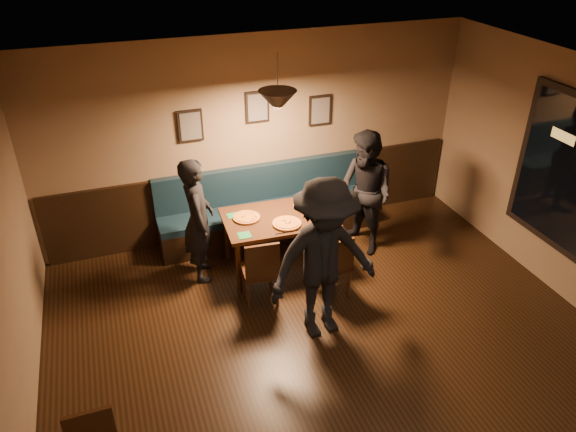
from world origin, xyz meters
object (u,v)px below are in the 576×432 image
(chair_near_right, at_px, (332,264))
(diner_left, at_px, (198,220))
(diner_front, at_px, (324,260))
(chair_near_left, at_px, (260,269))
(tabasco_bottle, at_px, (320,208))
(soda_glass, at_px, (331,217))
(booth_bench, at_px, (265,206))
(diner_right, at_px, (365,194))
(dining_table, at_px, (279,242))

(chair_near_right, height_order, diner_left, diner_left)
(diner_front, bearing_deg, chair_near_left, 120.13)
(chair_near_right, relative_size, tabasco_bottle, 8.03)
(chair_near_right, relative_size, soda_glass, 6.26)
(booth_bench, xyz_separation_m, chair_near_right, (0.36, -1.52, -0.08))
(diner_left, bearing_deg, chair_near_right, -114.73)
(chair_near_left, height_order, diner_left, diner_left)
(chair_near_left, height_order, diner_right, diner_right)
(diner_right, distance_m, diner_front, 1.79)
(chair_near_right, relative_size, diner_front, 0.45)
(soda_glass, bearing_deg, diner_right, 28.69)
(diner_right, distance_m, tabasco_bottle, 0.68)
(booth_bench, xyz_separation_m, dining_table, (-0.06, -0.76, -0.13))
(soda_glass, height_order, tabasco_bottle, soda_glass)
(chair_near_right, bearing_deg, soda_glass, 63.11)
(booth_bench, bearing_deg, tabasco_bottle, -58.86)
(chair_near_left, xyz_separation_m, chair_near_right, (0.86, -0.15, -0.03))
(chair_near_left, distance_m, diner_front, 1.01)
(diner_left, height_order, diner_front, diner_front)
(booth_bench, relative_size, soda_glass, 22.16)
(diner_right, relative_size, diner_front, 0.91)
(booth_bench, height_order, chair_near_right, booth_bench)
(chair_near_right, distance_m, diner_left, 1.71)
(chair_near_right, bearing_deg, tabasco_bottle, 73.67)
(dining_table, distance_m, tabasco_bottle, 0.69)
(diner_front, height_order, soda_glass, diner_front)
(dining_table, height_order, tabasco_bottle, tabasco_bottle)
(dining_table, relative_size, tabasco_bottle, 13.21)
(chair_near_right, distance_m, soda_glass, 0.60)
(dining_table, distance_m, diner_left, 1.10)
(dining_table, xyz_separation_m, diner_right, (1.22, 0.02, 0.48))
(chair_near_right, height_order, soda_glass, soda_glass)
(soda_glass, bearing_deg, diner_left, 163.62)
(chair_near_right, distance_m, diner_front, 0.86)
(diner_right, height_order, tabasco_bottle, diner_right)
(chair_near_left, bearing_deg, diner_left, 131.46)
(chair_near_right, height_order, diner_right, diner_right)
(diner_left, xyz_separation_m, diner_right, (2.21, -0.11, 0.04))
(booth_bench, distance_m, tabasco_bottle, 0.98)
(chair_near_left, distance_m, soda_glass, 1.12)
(diner_left, height_order, soda_glass, diner_left)
(diner_front, bearing_deg, booth_bench, 85.80)
(diner_right, height_order, diner_front, diner_front)
(dining_table, height_order, diner_right, diner_right)
(diner_front, bearing_deg, tabasco_bottle, 65.21)
(chair_near_left, relative_size, chair_near_right, 1.07)
(diner_left, height_order, diner_right, diner_right)
(soda_glass, bearing_deg, chair_near_right, -110.82)
(diner_right, bearing_deg, chair_near_left, -86.58)
(chair_near_right, distance_m, diner_right, 1.20)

